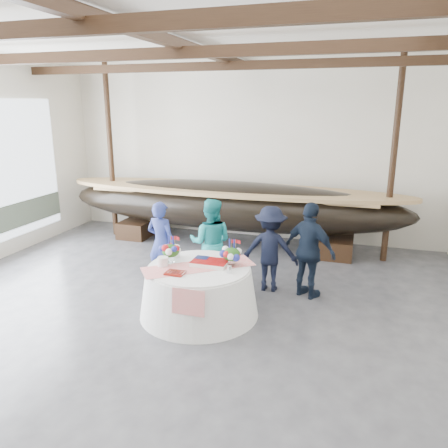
% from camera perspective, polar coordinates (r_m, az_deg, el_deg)
% --- Properties ---
extents(floor, '(10.00, 12.00, 0.01)m').
position_cam_1_polar(floor, '(6.89, -10.03, -15.18)').
color(floor, '#3D3D42').
rests_on(floor, ground).
extents(wall_back, '(10.00, 0.02, 4.50)m').
position_cam_1_polar(wall_back, '(11.64, 3.29, 9.30)').
color(wall_back, silver).
rests_on(wall_back, ground).
extents(ceiling, '(10.00, 12.00, 0.01)m').
position_cam_1_polar(ceiling, '(6.04, -12.20, 24.82)').
color(ceiling, white).
rests_on(ceiling, wall_back).
extents(pavilion_structure, '(9.80, 11.76, 4.50)m').
position_cam_1_polar(pavilion_structure, '(6.72, -8.21, 19.72)').
color(pavilion_structure, black).
rests_on(pavilion_structure, ground).
extents(longboat_display, '(8.78, 1.76, 1.65)m').
position_cam_1_polar(longboat_display, '(10.88, 0.75, 2.49)').
color(longboat_display, black).
rests_on(longboat_display, ground).
extents(banquet_table, '(2.02, 2.02, 0.86)m').
position_cam_1_polar(banquet_table, '(7.49, -3.28, -8.66)').
color(banquet_table, white).
rests_on(banquet_table, ground).
extents(tabletop_items, '(1.81, 1.57, 0.40)m').
position_cam_1_polar(tabletop_items, '(7.39, -3.36, -4.16)').
color(tabletop_items, red).
rests_on(tabletop_items, banquet_table).
extents(guest_woman_blue, '(0.66, 0.49, 1.67)m').
position_cam_1_polar(guest_woman_blue, '(8.69, -8.19, -2.47)').
color(guest_woman_blue, navy).
rests_on(guest_woman_blue, ground).
extents(guest_woman_teal, '(0.95, 0.79, 1.75)m').
position_cam_1_polar(guest_woman_teal, '(8.51, -1.74, -2.44)').
color(guest_woman_teal, teal).
rests_on(guest_woman_teal, ground).
extents(guest_man_left, '(1.10, 0.67, 1.65)m').
position_cam_1_polar(guest_man_left, '(8.34, 6.06, -3.24)').
color(guest_man_left, black).
rests_on(guest_man_left, ground).
extents(guest_man_right, '(1.14, 0.87, 1.80)m').
position_cam_1_polar(guest_man_right, '(8.12, 11.11, -3.44)').
color(guest_man_right, black).
rests_on(guest_man_right, ground).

